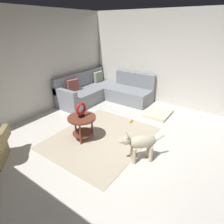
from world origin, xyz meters
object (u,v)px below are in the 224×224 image
torus_sculpture (81,110)px  dog_bed_mat (158,113)px  sectional_couch (103,92)px  dog_toy_rope (131,121)px  dog_toy_ball (153,139)px  side_table (82,122)px  dog (140,143)px

torus_sculpture → dog_bed_mat: 2.37m
sectional_couch → dog_toy_rope: bearing=-118.0°
torus_sculpture → dog_bed_mat: size_ratio=0.41×
torus_sculpture → dog_toy_ball: size_ratio=3.00×
sectional_couch → dog_bed_mat: (-0.01, -1.94, -0.24)m
dog_toy_ball → dog_toy_rope: dog_toy_ball is taller
side_table → dog: 1.35m
dog_bed_mat → dog_toy_rope: 0.91m
sectional_couch → dog_toy_rope: (-0.81, -1.53, -0.26)m
dog_toy_ball → side_table: bearing=121.6°
sectional_couch → torus_sculpture: bearing=-153.8°
torus_sculpture → dog_bed_mat: bearing=-23.9°
torus_sculpture → dog: 1.39m
side_table → torus_sculpture: bearing=82.9°
side_table → dog_bed_mat: (2.08, -0.92, -0.37)m
dog_toy_ball → dog: bearing=-176.8°
sectional_couch → dog_bed_mat: bearing=-90.2°
torus_sculpture → dog_toy_rope: torus_sculpture is taller
dog → torus_sculpture: bearing=48.1°
side_table → dog_toy_rope: side_table is taller
dog → dog_toy_rope: bearing=-9.6°
dog_bed_mat → dog_toy_rope: (-0.81, 0.41, -0.02)m
torus_sculpture → side_table: bearing=-97.1°
dog_toy_rope → dog: bearing=-145.1°
dog_toy_rope → side_table: bearing=158.3°
torus_sculpture → dog_toy_rope: size_ratio=2.10×
dog_bed_mat → dog: 2.09m
sectional_couch → dog_bed_mat: size_ratio=2.81×
sectional_couch → dog_toy_ball: sectional_couch is taller
side_table → dog: dog is taller
side_table → dog_toy_rope: bearing=-21.7°
torus_sculpture → sectional_couch: bearing=26.2°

